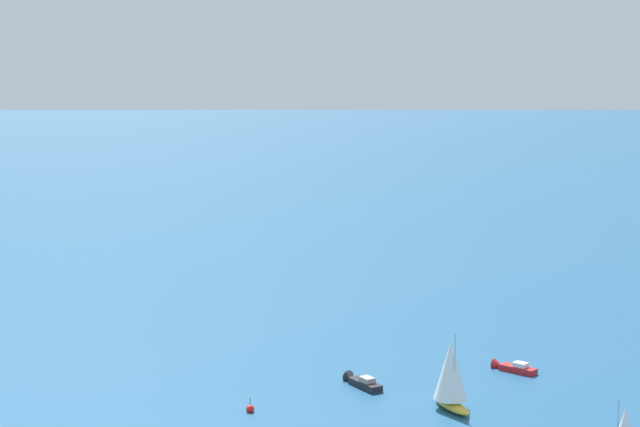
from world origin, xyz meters
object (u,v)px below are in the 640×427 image
(sailboat_outer_ring_b, at_px, (451,374))
(marker_buoy, at_px, (250,409))
(motorboat_trailing, at_px, (512,367))
(motorboat_far_stbd, at_px, (361,382))

(sailboat_outer_ring_b, distance_m, marker_buoy, 26.85)
(motorboat_trailing, relative_size, marker_buoy, 3.35)
(motorboat_far_stbd, relative_size, sailboat_outer_ring_b, 0.73)
(sailboat_outer_ring_b, xyz_separation_m, marker_buoy, (19.71, 17.69, -4.40))
(motorboat_far_stbd, bearing_deg, motorboat_trailing, -122.65)
(motorboat_trailing, bearing_deg, sailboat_outer_ring_b, 96.49)
(motorboat_far_stbd, distance_m, sailboat_outer_ring_b, 15.85)
(motorboat_trailing, xyz_separation_m, marker_buoy, (17.35, 38.47, -0.16))
(motorboat_far_stbd, xyz_separation_m, motorboat_trailing, (-12.91, -20.14, -0.04))
(motorboat_far_stbd, distance_m, motorboat_trailing, 23.92)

